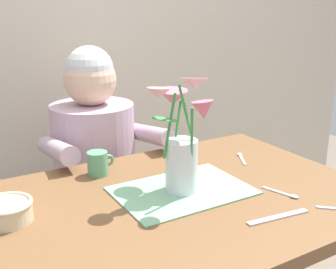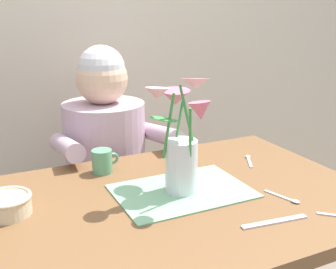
% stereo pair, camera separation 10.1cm
% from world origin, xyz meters
% --- Properties ---
extents(wood_panel_backdrop, '(4.00, 0.10, 2.50)m').
position_xyz_m(wood_panel_backdrop, '(0.00, 1.05, 1.25)').
color(wood_panel_backdrop, beige).
rests_on(wood_panel_backdrop, ground_plane).
extents(dining_table, '(1.20, 0.80, 0.74)m').
position_xyz_m(dining_table, '(0.00, 0.00, 0.64)').
color(dining_table, brown).
rests_on(dining_table, ground_plane).
extents(seated_person, '(0.45, 0.47, 1.14)m').
position_xyz_m(seated_person, '(-0.01, 0.62, 0.56)').
color(seated_person, '#4C4C56').
rests_on(seated_person, ground_plane).
extents(striped_placemat, '(0.40, 0.28, 0.00)m').
position_xyz_m(striped_placemat, '(0.05, 0.02, 0.74)').
color(striped_placemat, '#7AB289').
rests_on(striped_placemat, dining_table).
extents(flower_vase, '(0.23, 0.30, 0.35)m').
position_xyz_m(flower_vase, '(0.05, 0.03, 0.90)').
color(flower_vase, silver).
rests_on(flower_vase, dining_table).
extents(ceramic_bowl, '(0.14, 0.14, 0.06)m').
position_xyz_m(ceramic_bowl, '(-0.44, 0.10, 0.77)').
color(ceramic_bowl, beige).
rests_on(ceramic_bowl, dining_table).
extents(dinner_knife, '(0.19, 0.04, 0.00)m').
position_xyz_m(dinner_knife, '(0.18, -0.25, 0.74)').
color(dinner_knife, silver).
rests_on(dinner_knife, dining_table).
extents(tea_cup, '(0.09, 0.07, 0.08)m').
position_xyz_m(tea_cup, '(-0.12, 0.28, 0.78)').
color(tea_cup, '#569970').
rests_on(tea_cup, dining_table).
extents(spoon_0, '(0.05, 0.12, 0.01)m').
position_xyz_m(spoon_0, '(0.30, -0.16, 0.74)').
color(spoon_0, silver).
rests_on(spoon_0, dining_table).
extents(spoon_2, '(0.07, 0.11, 0.01)m').
position_xyz_m(spoon_2, '(0.40, 0.16, 0.74)').
color(spoon_2, silver).
rests_on(spoon_2, dining_table).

